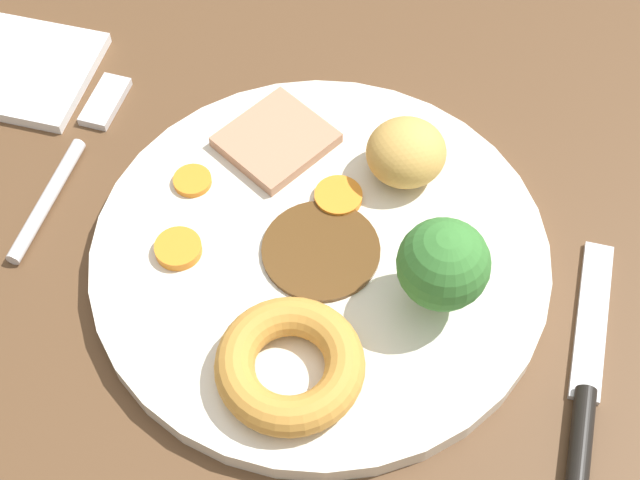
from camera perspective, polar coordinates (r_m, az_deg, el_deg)
The scene contains 13 objects.
dining_table at distance 56.38cm, azimuth -0.14°, elevation -4.28°, with size 120.00×84.00×3.60cm, color brown.
dinner_plate at distance 55.41cm, azimuth -0.00°, elevation -0.98°, with size 27.31×27.31×1.40cm, color silver.
gravy_pool at distance 54.61cm, azimuth 0.06°, elevation -0.63°, with size 7.05×7.05×0.30cm, color #563819.
meat_slice_main at distance 59.40cm, azimuth -2.71°, elevation 6.17°, with size 6.27×5.79×0.80cm, color tan.
yorkshire_pudding at distance 49.87cm, azimuth -1.87°, elevation -7.69°, with size 8.12×8.12×2.19cm, color #C68938.
roast_potato_left at distance 56.93cm, azimuth 5.32°, elevation 5.39°, with size 4.80×4.95×3.87cm, color tan.
carrot_coin_front at distance 58.06cm, azimuth -7.86°, elevation 3.64°, with size 2.38×2.38×0.43cm, color orange.
carrot_coin_back at distance 55.10cm, azimuth -8.72°, elevation -0.53°, with size 2.79×2.79×0.65cm, color orange.
carrot_coin_side at distance 56.74cm, azimuth 1.14°, elevation 2.69°, with size 2.96×2.96×0.51cm, color orange.
broccoli_floret at distance 50.32cm, azimuth 7.59°, elevation -1.53°, with size 5.14×5.14×6.31cm.
fork at distance 62.49cm, azimuth -14.86°, elevation 5.14°, with size 2.71×15.32×0.90cm.
knife at distance 53.06cm, azimuth 15.93°, elevation -9.80°, with size 3.74×18.54×1.20cm.
folded_napkin at distance 68.95cm, azimuth -18.38°, elevation 10.03°, with size 11.00×9.00×0.80cm, color white.
Camera 1 is at (10.23, -25.86, 50.85)cm, focal length 52.01 mm.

